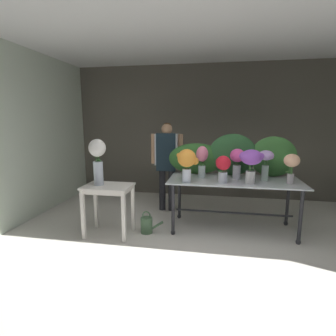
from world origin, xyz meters
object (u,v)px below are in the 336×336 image
(vase_lilac_ranunculus, at_px, (266,161))
(vase_white_roses_tall, at_px, (98,158))
(vase_sunset_lilies, at_px, (187,162))
(vase_crimson_dahlias, at_px, (223,167))
(vase_violet_carnations, at_px, (251,161))
(vase_peach_snapdragons, at_px, (292,164))
(watering_can, at_px, (147,225))
(vase_rosy_anemones, at_px, (202,159))
(florist, at_px, (167,157))
(side_table_white, at_px, (108,193))
(vase_fuchsia_roses, at_px, (237,161))
(display_table_glass, at_px, (234,187))

(vase_lilac_ranunculus, distance_m, vase_white_roses_tall, 2.46)
(vase_sunset_lilies, xyz_separation_m, vase_crimson_dahlias, (0.51, 0.07, -0.07))
(vase_violet_carnations, bearing_deg, vase_crimson_dahlias, -178.14)
(vase_lilac_ranunculus, xyz_separation_m, vase_peach_snapdragons, (0.32, -0.13, -0.01))
(watering_can, bearing_deg, vase_violet_carnations, 5.13)
(vase_crimson_dahlias, relative_size, vase_rosy_anemones, 0.79)
(florist, height_order, vase_crimson_dahlias, florist)
(vase_peach_snapdragons, xyz_separation_m, vase_rosy_anemones, (-1.26, 0.16, 0.00))
(side_table_white, xyz_separation_m, vase_fuchsia_roses, (1.86, 0.58, 0.45))
(vase_crimson_dahlias, height_order, vase_rosy_anemones, vase_rosy_anemones)
(vase_peach_snapdragons, height_order, vase_white_roses_tall, vase_white_roses_tall)
(vase_rosy_anemones, bearing_deg, vase_violet_carnations, -20.94)
(vase_violet_carnations, xyz_separation_m, vase_sunset_lilies, (-0.89, -0.09, -0.02))
(florist, xyz_separation_m, vase_sunset_lilies, (0.49, -1.02, 0.09))
(watering_can, bearing_deg, side_table_white, -163.52)
(vase_lilac_ranunculus, height_order, vase_peach_snapdragons, vase_lilac_ranunculus)
(vase_fuchsia_roses, bearing_deg, vase_lilac_ranunculus, -7.24)
(vase_sunset_lilies, xyz_separation_m, watering_can, (-0.60, -0.05, -0.99))
(vase_peach_snapdragons, distance_m, vase_fuchsia_roses, 0.75)
(florist, bearing_deg, vase_violet_carnations, -34.21)
(side_table_white, height_order, vase_white_roses_tall, vase_white_roses_tall)
(vase_fuchsia_roses, xyz_separation_m, vase_white_roses_tall, (-2.00, -0.58, 0.07))
(display_table_glass, bearing_deg, florist, 148.78)
(side_table_white, distance_m, vase_white_roses_tall, 0.53)
(vase_crimson_dahlias, bearing_deg, vase_fuchsia_roses, 53.40)
(watering_can, bearing_deg, vase_lilac_ranunculus, 11.96)
(vase_lilac_ranunculus, height_order, vase_fuchsia_roses, vase_fuchsia_roses)
(vase_lilac_ranunculus, relative_size, vase_violet_carnations, 0.93)
(vase_peach_snapdragons, relative_size, vase_sunset_lilies, 0.88)
(florist, xyz_separation_m, vase_lilac_ranunculus, (1.62, -0.71, 0.09))
(display_table_glass, height_order, vase_white_roses_tall, vase_white_roses_tall)
(vase_lilac_ranunculus, height_order, vase_violet_carnations, vase_violet_carnations)
(vase_sunset_lilies, distance_m, vase_crimson_dahlias, 0.52)
(side_table_white, relative_size, vase_crimson_dahlias, 1.94)
(vase_peach_snapdragons, bearing_deg, vase_rosy_anemones, 172.64)
(vase_crimson_dahlias, relative_size, vase_white_roses_tall, 0.58)
(vase_peach_snapdragons, bearing_deg, vase_fuchsia_roses, 166.10)
(vase_rosy_anemones, xyz_separation_m, vase_white_roses_tall, (-1.47, -0.56, 0.06))
(vase_rosy_anemones, relative_size, watering_can, 1.41)
(vase_sunset_lilies, relative_size, vase_white_roses_tall, 0.72)
(display_table_glass, distance_m, vase_violet_carnations, 0.54)
(vase_fuchsia_roses, distance_m, vase_white_roses_tall, 2.08)
(vase_peach_snapdragons, distance_m, vase_sunset_lilies, 1.47)
(side_table_white, relative_size, vase_white_roses_tall, 1.13)
(florist, relative_size, vase_crimson_dahlias, 4.20)
(vase_white_roses_tall, height_order, watering_can, vase_white_roses_tall)
(side_table_white, relative_size, watering_can, 2.16)
(vase_sunset_lilies, relative_size, watering_can, 1.38)
(vase_violet_carnations, distance_m, vase_crimson_dahlias, 0.40)
(display_table_glass, xyz_separation_m, vase_peach_snapdragons, (0.77, -0.12, 0.41))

